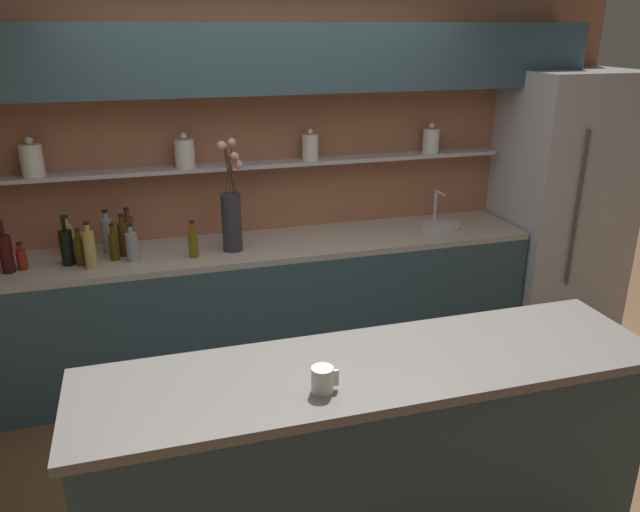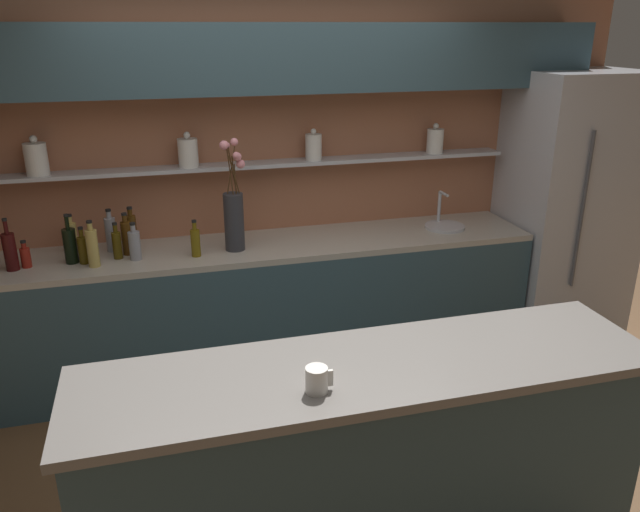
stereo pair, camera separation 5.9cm
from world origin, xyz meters
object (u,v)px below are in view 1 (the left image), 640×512
at_px(bottle_spirit_0, 132,246).
at_px(bottle_sauce_7, 22,259).
at_px(bottle_wine_9, 6,253).
at_px(bottle_spirit_8, 90,249).
at_px(flower_vase, 232,215).
at_px(bottle_spirit_5, 124,238).
at_px(bottle_oil_2, 80,250).
at_px(bottle_oil_10, 114,245).
at_px(bottle_spirit_1, 129,233).
at_px(bottle_wine_4, 67,247).
at_px(refrigerator, 561,208).
at_px(bottle_spirit_6, 107,235).
at_px(coffee_mug, 323,380).
at_px(sink_fixture, 440,224).
at_px(bottle_oil_3, 193,243).
at_px(bottle_spirit_11, 68,238).

relative_size(bottle_spirit_0, bottle_sauce_7, 1.42).
bearing_deg(bottle_wine_9, bottle_spirit_8, -7.97).
relative_size(flower_vase, bottle_spirit_5, 2.67).
relative_size(bottle_oil_2, bottle_wine_9, 0.72).
relative_size(bottle_wine_9, bottle_oil_10, 1.37).
xyz_separation_m(bottle_spirit_1, bottle_oil_2, (-0.29, -0.17, -0.03)).
bearing_deg(bottle_spirit_5, bottle_wine_4, -168.93).
xyz_separation_m(bottle_oil_2, bottle_oil_10, (0.20, 0.03, 0.00)).
xyz_separation_m(bottle_spirit_0, bottle_wine_4, (-0.37, 0.04, 0.02)).
height_order(refrigerator, bottle_spirit_6, refrigerator).
distance_m(bottle_wine_9, coffee_mug, 2.33).
bearing_deg(bottle_oil_2, sink_fixture, 1.69).
xyz_separation_m(refrigerator, bottle_oil_3, (-2.73, -0.08, 0.02)).
relative_size(sink_fixture, bottle_oil_3, 1.20).
relative_size(flower_vase, bottle_wine_9, 2.28).
distance_m(flower_vase, bottle_spirit_8, 0.87).
bearing_deg(bottle_oil_3, bottle_wine_4, 173.57).
xyz_separation_m(refrigerator, bottle_oil_2, (-3.39, -0.02, 0.02)).
bearing_deg(coffee_mug, bottle_oil_3, 99.02).
bearing_deg(bottle_oil_10, bottle_oil_3, -10.38).
xyz_separation_m(bottle_spirit_1, bottle_spirit_5, (-0.03, -0.07, -0.01)).
distance_m(bottle_oil_2, bottle_spirit_5, 0.27).
xyz_separation_m(bottle_spirit_1, bottle_sauce_7, (-0.62, -0.15, -0.06)).
relative_size(bottle_sauce_7, bottle_spirit_11, 0.67).
bearing_deg(bottle_oil_10, bottle_sauce_7, -178.82).
bearing_deg(bottle_spirit_11, bottle_oil_2, -69.87).
height_order(bottle_sauce_7, bottle_oil_10, bottle_oil_10).
bearing_deg(refrigerator, bottle_spirit_11, 176.66).
distance_m(bottle_spirit_5, bottle_spirit_6, 0.13).
relative_size(bottle_sauce_7, bottle_spirit_8, 0.59).
height_order(bottle_spirit_0, bottle_wine_4, bottle_wine_4).
bearing_deg(bottle_spirit_0, flower_vase, 1.50).
bearing_deg(bottle_oil_2, bottle_spirit_6, 49.93).
bearing_deg(bottle_spirit_11, bottle_spirit_0, -32.04).
bearing_deg(bottle_spirit_0, bottle_wine_4, 173.26).
distance_m(bottle_oil_3, bottle_sauce_7, 1.00).
bearing_deg(bottle_oil_2, bottle_spirit_8, -49.07).
xyz_separation_m(bottle_oil_3, bottle_spirit_5, (-0.41, 0.15, 0.02)).
height_order(bottle_oil_2, bottle_spirit_5, bottle_spirit_5).
xyz_separation_m(sink_fixture, bottle_spirit_5, (-2.18, 0.02, 0.09)).
relative_size(bottle_oil_2, bottle_wine_4, 0.75).
height_order(bottle_wine_9, coffee_mug, bottle_wine_9).
height_order(bottle_spirit_5, bottle_spirit_11, bottle_spirit_5).
xyz_separation_m(bottle_oil_3, bottle_wine_4, (-0.74, 0.08, 0.02)).
bearing_deg(bottle_oil_10, flower_vase, -2.44).
bearing_deg(bottle_wine_9, flower_vase, 0.33).
xyz_separation_m(bottle_spirit_0, bottle_sauce_7, (-0.63, 0.04, -0.03)).
relative_size(sink_fixture, bottle_wine_4, 0.92).
bearing_deg(bottle_spirit_8, bottle_spirit_1, 46.74).
bearing_deg(bottle_oil_10, bottle_wine_9, -176.30).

